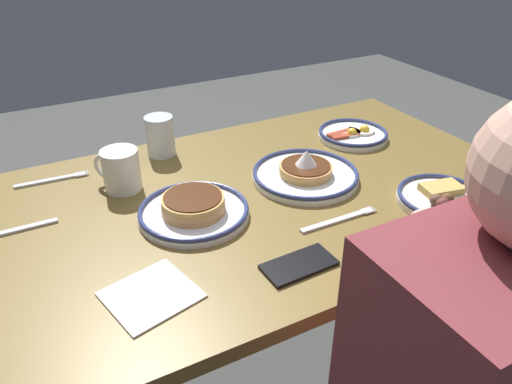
{
  "coord_description": "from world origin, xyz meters",
  "views": [
    {
      "loc": [
        0.51,
        0.9,
        1.33
      ],
      "look_at": [
        0.06,
        0.04,
        0.75
      ],
      "focal_mm": 34.08,
      "sensor_mm": 36.0,
      "label": 1
    }
  ],
  "objects_px": {
    "plate_near_main": "(194,209)",
    "cell_phone": "(299,265)",
    "fork_near": "(52,180)",
    "drinking_glass": "(160,138)",
    "paper_napkin": "(151,295)",
    "plate_center_pancakes": "(305,173)",
    "plate_far_side": "(442,198)",
    "fork_far": "(339,220)",
    "plate_far_companion": "(353,134)",
    "coffee_mug": "(120,169)"
  },
  "relations": [
    {
      "from": "plate_near_main",
      "to": "plate_far_side",
      "type": "distance_m",
      "value": 0.58
    },
    {
      "from": "cell_phone",
      "to": "plate_far_side",
      "type": "bearing_deg",
      "value": -176.29
    },
    {
      "from": "fork_near",
      "to": "fork_far",
      "type": "height_order",
      "value": "same"
    },
    {
      "from": "plate_center_pancakes",
      "to": "paper_napkin",
      "type": "xyz_separation_m",
      "value": [
        0.48,
        0.24,
        -0.02
      ]
    },
    {
      "from": "plate_far_side",
      "to": "coffee_mug",
      "type": "distance_m",
      "value": 0.77
    },
    {
      "from": "plate_center_pancakes",
      "to": "cell_phone",
      "type": "distance_m",
      "value": 0.36
    },
    {
      "from": "drinking_glass",
      "to": "cell_phone",
      "type": "xyz_separation_m",
      "value": [
        -0.08,
        0.6,
        -0.05
      ]
    },
    {
      "from": "plate_center_pancakes",
      "to": "fork_near",
      "type": "xyz_separation_m",
      "value": [
        0.58,
        -0.29,
        -0.01
      ]
    },
    {
      "from": "fork_far",
      "to": "plate_near_main",
      "type": "bearing_deg",
      "value": -31.11
    },
    {
      "from": "coffee_mug",
      "to": "plate_near_main",
      "type": "bearing_deg",
      "value": 118.62
    },
    {
      "from": "drinking_glass",
      "to": "fork_far",
      "type": "distance_m",
      "value": 0.56
    },
    {
      "from": "coffee_mug",
      "to": "drinking_glass",
      "type": "relative_size",
      "value": 0.99
    },
    {
      "from": "plate_near_main",
      "to": "drinking_glass",
      "type": "distance_m",
      "value": 0.34
    },
    {
      "from": "plate_far_side",
      "to": "cell_phone",
      "type": "xyz_separation_m",
      "value": [
        0.42,
        0.04,
        -0.01
      ]
    },
    {
      "from": "plate_near_main",
      "to": "fork_near",
      "type": "distance_m",
      "value": 0.41
    },
    {
      "from": "plate_near_main",
      "to": "paper_napkin",
      "type": "xyz_separation_m",
      "value": [
        0.16,
        0.21,
        -0.02
      ]
    },
    {
      "from": "plate_near_main",
      "to": "plate_center_pancakes",
      "type": "distance_m",
      "value": 0.32
    },
    {
      "from": "coffee_mug",
      "to": "fork_far",
      "type": "relative_size",
      "value": 0.56
    },
    {
      "from": "plate_center_pancakes",
      "to": "plate_far_companion",
      "type": "distance_m",
      "value": 0.31
    },
    {
      "from": "coffee_mug",
      "to": "fork_near",
      "type": "height_order",
      "value": "coffee_mug"
    },
    {
      "from": "plate_center_pancakes",
      "to": "fork_near",
      "type": "height_order",
      "value": "plate_center_pancakes"
    },
    {
      "from": "plate_far_companion",
      "to": "fork_near",
      "type": "height_order",
      "value": "plate_far_companion"
    },
    {
      "from": "drinking_glass",
      "to": "cell_phone",
      "type": "height_order",
      "value": "drinking_glass"
    },
    {
      "from": "plate_far_companion",
      "to": "fork_far",
      "type": "relative_size",
      "value": 1.05
    },
    {
      "from": "drinking_glass",
      "to": "fork_far",
      "type": "bearing_deg",
      "value": 115.43
    },
    {
      "from": "coffee_mug",
      "to": "drinking_glass",
      "type": "height_order",
      "value": "drinking_glass"
    },
    {
      "from": "plate_far_side",
      "to": "plate_near_main",
      "type": "bearing_deg",
      "value": -22.07
    },
    {
      "from": "plate_center_pancakes",
      "to": "drinking_glass",
      "type": "xyz_separation_m",
      "value": [
        0.28,
        -0.31,
        0.03
      ]
    },
    {
      "from": "paper_napkin",
      "to": "cell_phone",
      "type": "bearing_deg",
      "value": 168.93
    },
    {
      "from": "plate_far_companion",
      "to": "fork_near",
      "type": "xyz_separation_m",
      "value": [
        0.84,
        -0.14,
        -0.01
      ]
    },
    {
      "from": "coffee_mug",
      "to": "drinking_glass",
      "type": "distance_m",
      "value": 0.2
    },
    {
      "from": "plate_far_side",
      "to": "fork_near",
      "type": "distance_m",
      "value": 0.96
    },
    {
      "from": "cell_phone",
      "to": "paper_napkin",
      "type": "distance_m",
      "value": 0.28
    },
    {
      "from": "plate_far_companion",
      "to": "fork_far",
      "type": "xyz_separation_m",
      "value": [
        0.3,
        0.35,
        -0.01
      ]
    },
    {
      "from": "drinking_glass",
      "to": "paper_napkin",
      "type": "height_order",
      "value": "drinking_glass"
    },
    {
      "from": "plate_far_side",
      "to": "paper_napkin",
      "type": "height_order",
      "value": "plate_far_side"
    },
    {
      "from": "plate_near_main",
      "to": "cell_phone",
      "type": "distance_m",
      "value": 0.29
    },
    {
      "from": "plate_center_pancakes",
      "to": "plate_far_companion",
      "type": "relative_size",
      "value": 1.31
    },
    {
      "from": "drinking_glass",
      "to": "paper_napkin",
      "type": "distance_m",
      "value": 0.58
    },
    {
      "from": "fork_near",
      "to": "drinking_glass",
      "type": "bearing_deg",
      "value": -176.66
    },
    {
      "from": "plate_near_main",
      "to": "plate_far_side",
      "type": "relative_size",
      "value": 1.18
    },
    {
      "from": "cell_phone",
      "to": "coffee_mug",
      "type": "bearing_deg",
      "value": -66.19
    },
    {
      "from": "plate_near_main",
      "to": "cell_phone",
      "type": "relative_size",
      "value": 1.74
    },
    {
      "from": "plate_far_side",
      "to": "cell_phone",
      "type": "height_order",
      "value": "plate_far_side"
    },
    {
      "from": "drinking_glass",
      "to": "fork_near",
      "type": "xyz_separation_m",
      "value": [
        0.3,
        0.02,
        -0.05
      ]
    },
    {
      "from": "plate_center_pancakes",
      "to": "plate_far_companion",
      "type": "xyz_separation_m",
      "value": [
        -0.27,
        -0.15,
        -0.0
      ]
    },
    {
      "from": "drinking_glass",
      "to": "plate_center_pancakes",
      "type": "bearing_deg",
      "value": 132.1
    },
    {
      "from": "plate_near_main",
      "to": "plate_center_pancakes",
      "type": "relative_size",
      "value": 0.92
    },
    {
      "from": "plate_center_pancakes",
      "to": "paper_napkin",
      "type": "relative_size",
      "value": 1.81
    },
    {
      "from": "paper_napkin",
      "to": "plate_near_main",
      "type": "bearing_deg",
      "value": -128.47
    }
  ]
}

